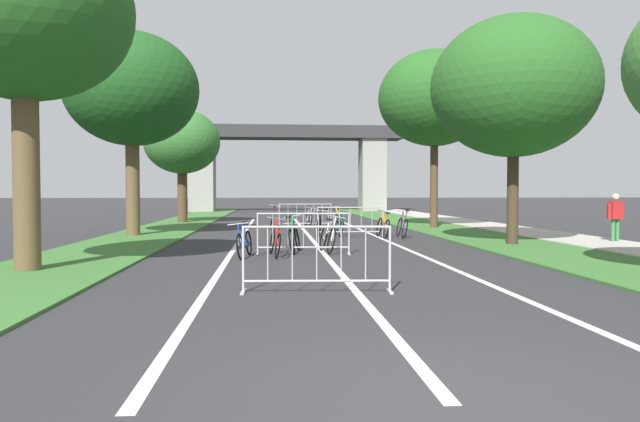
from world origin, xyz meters
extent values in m
plane|color=#2B2B2D|center=(0.00, 0.00, 0.00)|extent=(300.00, 300.00, 0.00)
cube|color=#386B2D|center=(-5.74, 21.15, 0.03)|extent=(2.90, 51.69, 0.05)
cube|color=#386B2D|center=(5.74, 21.15, 0.03)|extent=(2.90, 51.69, 0.05)
cube|color=#ADA89E|center=(8.38, 21.15, 0.04)|extent=(2.37, 51.69, 0.08)
cube|color=silver|center=(0.00, 14.95, 0.00)|extent=(0.14, 29.91, 0.01)
cube|color=silver|center=(2.36, 14.95, 0.00)|extent=(0.14, 29.91, 0.01)
cube|color=silver|center=(-2.36, 14.95, 0.00)|extent=(0.14, 29.91, 0.01)
cube|color=#2D2D30|center=(0.00, 42.72, 6.27)|extent=(18.16, 2.88, 0.98)
cube|color=gray|center=(-6.76, 42.72, 2.89)|extent=(1.92, 2.40, 5.78)
cube|color=gray|center=(6.76, 42.72, 2.89)|extent=(1.92, 2.40, 5.78)
cylinder|color=brown|center=(-6.09, 7.70, 1.78)|extent=(0.49, 0.49, 3.56)
ellipsoid|color=#23561E|center=(-6.09, 7.70, 5.12)|extent=(4.16, 4.16, 3.53)
cylinder|color=brown|center=(-6.21, 17.06, 1.72)|extent=(0.48, 0.48, 3.43)
ellipsoid|color=#194719|center=(-6.21, 17.06, 5.18)|extent=(4.67, 4.67, 3.97)
cylinder|color=#4C3823|center=(-5.81, 25.93, 1.34)|extent=(0.48, 0.48, 2.68)
ellipsoid|color=#2D6628|center=(-5.81, 25.93, 4.10)|extent=(3.80, 3.80, 3.23)
cylinder|color=#3D2D1E|center=(5.72, 12.54, 1.42)|extent=(0.33, 0.33, 2.83)
ellipsoid|color=#23561E|center=(5.72, 12.54, 4.63)|extent=(4.80, 4.80, 4.08)
cylinder|color=#4C3823|center=(5.66, 20.71, 1.89)|extent=(0.34, 0.34, 3.79)
ellipsoid|color=#23561E|center=(5.66, 20.71, 5.60)|extent=(4.83, 4.83, 4.10)
cylinder|color=#ADADB2|center=(-1.77, 5.03, 0.53)|extent=(0.04, 0.04, 1.05)
cube|color=#ADADB2|center=(-1.77, 5.03, 0.01)|extent=(0.09, 0.44, 0.03)
cylinder|color=#ADADB2|center=(0.52, 4.89, 0.53)|extent=(0.04, 0.04, 1.05)
cube|color=#ADADB2|center=(0.52, 4.89, 0.01)|extent=(0.09, 0.44, 0.03)
cylinder|color=#ADADB2|center=(-0.63, 4.96, 1.03)|extent=(2.30, 0.18, 0.04)
cylinder|color=#ADADB2|center=(-0.63, 4.96, 0.18)|extent=(2.30, 0.18, 0.04)
cylinder|color=#ADADB2|center=(-1.39, 5.01, 0.61)|extent=(0.02, 0.02, 0.87)
cylinder|color=#ADADB2|center=(-1.01, 4.98, 0.61)|extent=(0.02, 0.02, 0.87)
cylinder|color=#ADADB2|center=(-0.63, 4.96, 0.61)|extent=(0.02, 0.02, 0.87)
cylinder|color=#ADADB2|center=(-0.24, 4.94, 0.61)|extent=(0.02, 0.02, 0.87)
cylinder|color=#ADADB2|center=(0.14, 4.92, 0.61)|extent=(0.02, 0.02, 0.87)
cylinder|color=#ADADB2|center=(-1.68, 10.62, 0.53)|extent=(0.04, 0.04, 1.05)
cube|color=#ADADB2|center=(-1.68, 10.62, 0.01)|extent=(0.08, 0.44, 0.03)
cylinder|color=#ADADB2|center=(0.61, 10.50, 0.53)|extent=(0.04, 0.04, 1.05)
cube|color=#ADADB2|center=(0.61, 10.50, 0.01)|extent=(0.08, 0.44, 0.03)
cylinder|color=#ADADB2|center=(-0.53, 10.56, 1.03)|extent=(2.30, 0.16, 0.04)
cylinder|color=#ADADB2|center=(-0.53, 10.56, 0.18)|extent=(2.30, 0.16, 0.04)
cylinder|color=#ADADB2|center=(-1.30, 10.60, 0.61)|extent=(0.02, 0.02, 0.87)
cylinder|color=#ADADB2|center=(-0.92, 10.58, 0.61)|extent=(0.02, 0.02, 0.87)
cylinder|color=#ADADB2|center=(-0.53, 10.56, 0.61)|extent=(0.02, 0.02, 0.87)
cylinder|color=#ADADB2|center=(-0.15, 10.54, 0.61)|extent=(0.02, 0.02, 0.87)
cylinder|color=#ADADB2|center=(0.23, 10.52, 0.61)|extent=(0.02, 0.02, 0.87)
cylinder|color=#ADADB2|center=(0.26, 16.15, 0.53)|extent=(0.04, 0.04, 1.05)
cube|color=#ADADB2|center=(0.26, 16.15, 0.01)|extent=(0.07, 0.44, 0.03)
cylinder|color=#ADADB2|center=(2.56, 16.18, 0.53)|extent=(0.04, 0.04, 1.05)
cube|color=#ADADB2|center=(2.56, 16.18, 0.01)|extent=(0.07, 0.44, 0.03)
cylinder|color=#ADADB2|center=(1.41, 16.16, 1.03)|extent=(2.30, 0.07, 0.04)
cylinder|color=#ADADB2|center=(1.41, 16.16, 0.18)|extent=(2.30, 0.07, 0.04)
cylinder|color=#ADADB2|center=(0.65, 16.15, 0.61)|extent=(0.02, 0.02, 0.87)
cylinder|color=#ADADB2|center=(1.03, 16.16, 0.61)|extent=(0.02, 0.02, 0.87)
cylinder|color=#ADADB2|center=(1.41, 16.16, 0.61)|extent=(0.02, 0.02, 0.87)
cylinder|color=#ADADB2|center=(1.80, 16.17, 0.61)|extent=(0.02, 0.02, 0.87)
cylinder|color=#ADADB2|center=(2.18, 16.17, 0.61)|extent=(0.02, 0.02, 0.87)
cylinder|color=#ADADB2|center=(-0.99, 21.71, 0.53)|extent=(0.04, 0.04, 1.05)
cube|color=#ADADB2|center=(-0.99, 21.71, 0.01)|extent=(0.08, 0.44, 0.03)
cylinder|color=#ADADB2|center=(1.31, 21.81, 0.53)|extent=(0.04, 0.04, 1.05)
cube|color=#ADADB2|center=(1.31, 21.81, 0.01)|extent=(0.08, 0.44, 0.03)
cylinder|color=#ADADB2|center=(0.16, 21.76, 1.03)|extent=(2.30, 0.14, 0.04)
cylinder|color=#ADADB2|center=(0.16, 21.76, 0.18)|extent=(2.30, 0.14, 0.04)
cylinder|color=#ADADB2|center=(-0.61, 21.73, 0.61)|extent=(0.02, 0.02, 0.87)
cylinder|color=#ADADB2|center=(-0.23, 21.75, 0.61)|extent=(0.02, 0.02, 0.87)
cylinder|color=#ADADB2|center=(0.16, 21.76, 0.61)|extent=(0.02, 0.02, 0.87)
cylinder|color=#ADADB2|center=(0.54, 21.78, 0.61)|extent=(0.02, 0.02, 0.87)
cylinder|color=#ADADB2|center=(0.92, 21.79, 0.61)|extent=(0.02, 0.02, 0.87)
torus|color=black|center=(-1.19, 9.66, 0.30)|extent=(0.21, 0.62, 0.61)
torus|color=black|center=(-1.32, 10.74, 0.30)|extent=(0.21, 0.62, 0.61)
cylinder|color=red|center=(-1.20, 10.18, 0.60)|extent=(0.07, 1.06, 0.64)
cylinder|color=red|center=(-1.19, 9.97, 0.51)|extent=(0.14, 0.12, 0.51)
cylinder|color=red|center=(-1.21, 9.83, 0.28)|extent=(0.08, 0.35, 0.07)
cylinder|color=red|center=(-1.27, 10.72, 0.60)|extent=(0.14, 0.08, 0.61)
cube|color=black|center=(-1.15, 9.94, 0.76)|extent=(0.13, 0.25, 0.07)
cylinder|color=#99999E|center=(-1.21, 10.70, 0.91)|extent=(0.46, 0.08, 0.10)
torus|color=black|center=(-1.90, 10.51, 0.31)|extent=(0.20, 0.63, 0.62)
torus|color=black|center=(-2.06, 9.52, 0.31)|extent=(0.20, 0.63, 0.62)
cylinder|color=#1E389E|center=(-2.01, 10.05, 0.57)|extent=(0.25, 0.96, 0.56)
cylinder|color=#1E389E|center=(-1.97, 10.23, 0.55)|extent=(0.10, 0.13, 0.57)
cylinder|color=#1E389E|center=(-1.93, 10.35, 0.29)|extent=(0.07, 0.33, 0.07)
cylinder|color=#1E389E|center=(-2.09, 9.55, 0.57)|extent=(0.09, 0.10, 0.53)
cube|color=black|center=(-2.00, 10.27, 0.83)|extent=(0.14, 0.25, 0.06)
cylinder|color=#99999E|center=(-2.11, 9.58, 0.83)|extent=(0.50, 0.11, 0.08)
torus|color=black|center=(1.77, 21.78, 0.30)|extent=(0.18, 0.61, 0.60)
torus|color=black|center=(1.73, 22.82, 0.30)|extent=(0.18, 0.61, 0.60)
cylinder|color=gold|center=(1.69, 22.27, 0.59)|extent=(0.20, 1.02, 0.62)
cylinder|color=gold|center=(1.71, 22.07, 0.53)|extent=(0.16, 0.13, 0.56)
cylinder|color=gold|center=(1.77, 21.94, 0.28)|extent=(0.03, 0.34, 0.07)
cylinder|color=gold|center=(1.67, 22.79, 0.59)|extent=(0.16, 0.10, 0.59)
cube|color=black|center=(1.65, 22.03, 0.81)|extent=(0.12, 0.24, 0.07)
cylinder|color=#99999E|center=(1.61, 22.77, 0.88)|extent=(0.43, 0.04, 0.11)
torus|color=black|center=(3.12, 15.17, 0.34)|extent=(0.20, 0.69, 0.67)
torus|color=black|center=(3.15, 16.19, 0.34)|extent=(0.20, 0.69, 0.67)
cylinder|color=#662884|center=(3.19, 15.65, 0.62)|extent=(0.19, 0.99, 0.58)
cylinder|color=#662884|center=(3.19, 15.46, 0.62)|extent=(0.19, 0.12, 0.66)
cylinder|color=#662884|center=(3.12, 15.34, 0.32)|extent=(0.03, 0.33, 0.08)
cylinder|color=#662884|center=(3.21, 16.16, 0.62)|extent=(0.16, 0.10, 0.56)
cube|color=black|center=(3.26, 15.42, 0.95)|extent=(0.12, 0.24, 0.07)
cylinder|color=#99999E|center=(3.27, 16.13, 0.89)|extent=(0.51, 0.05, 0.14)
torus|color=black|center=(0.25, 22.66, 0.30)|extent=(0.18, 0.61, 0.60)
torus|color=black|center=(0.37, 21.61, 0.30)|extent=(0.18, 0.61, 0.60)
cylinder|color=#B7B7BC|center=(0.34, 22.16, 0.58)|extent=(0.22, 1.01, 0.59)
cylinder|color=#B7B7BC|center=(0.32, 22.36, 0.56)|extent=(0.11, 0.13, 0.62)
cylinder|color=#B7B7BC|center=(0.27, 22.49, 0.28)|extent=(0.06, 0.34, 0.07)
cylinder|color=#B7B7BC|center=(0.40, 21.64, 0.58)|extent=(0.10, 0.10, 0.56)
cube|color=black|center=(0.35, 22.40, 0.87)|extent=(0.13, 0.25, 0.06)
cylinder|color=#99999E|center=(0.43, 21.67, 0.86)|extent=(0.44, 0.08, 0.08)
torus|color=black|center=(2.51, 15.26, 0.33)|extent=(0.21, 0.68, 0.67)
torus|color=black|center=(2.47, 16.36, 0.33)|extent=(0.21, 0.68, 0.67)
cylinder|color=orange|center=(2.55, 15.79, 0.62)|extent=(0.12, 1.07, 0.60)
cylinder|color=orange|center=(2.55, 15.58, 0.57)|extent=(0.17, 0.12, 0.58)
cylinder|color=orange|center=(2.50, 15.44, 0.31)|extent=(0.05, 0.36, 0.08)
cylinder|color=orange|center=(2.53, 16.34, 0.62)|extent=(0.16, 0.09, 0.57)
cube|color=black|center=(2.61, 15.54, 0.86)|extent=(0.12, 0.24, 0.07)
cylinder|color=#99999E|center=(2.59, 16.31, 0.90)|extent=(0.45, 0.04, 0.12)
torus|color=black|center=(0.18, 15.08, 0.34)|extent=(0.20, 0.69, 0.68)
torus|color=black|center=(0.34, 16.15, 0.34)|extent=(0.20, 0.69, 0.68)
cylinder|color=black|center=(0.28, 15.59, 0.63)|extent=(0.24, 1.03, 0.62)
cylinder|color=black|center=(0.25, 15.38, 0.59)|extent=(0.08, 0.13, 0.60)
cylinder|color=black|center=(0.20, 15.26, 0.31)|extent=(0.08, 0.35, 0.08)
cylinder|color=black|center=(0.36, 16.12, 0.63)|extent=(0.08, 0.10, 0.59)
cube|color=black|center=(0.26, 15.34, 0.89)|extent=(0.14, 0.25, 0.06)
cylinder|color=#99999E|center=(0.38, 16.09, 0.92)|extent=(0.52, 0.11, 0.07)
torus|color=black|center=(0.06, 11.49, 0.35)|extent=(0.25, 0.71, 0.69)
torus|color=black|center=(0.17, 10.50, 0.35)|extent=(0.25, 0.71, 0.69)
cylinder|color=silver|center=(0.17, 11.03, 0.65)|extent=(0.27, 0.96, 0.64)
cylinder|color=silver|center=(0.14, 11.22, 0.57)|extent=(0.16, 0.13, 0.56)
cylinder|color=silver|center=(0.07, 11.33, 0.32)|extent=(0.05, 0.33, 0.08)
cylinder|color=silver|center=(0.23, 10.53, 0.65)|extent=(0.16, 0.11, 0.61)
cube|color=black|center=(0.19, 11.26, 0.85)|extent=(0.13, 0.25, 0.07)
cylinder|color=#99999E|center=(0.29, 10.57, 0.95)|extent=(0.51, 0.08, 0.13)
torus|color=black|center=(-0.83, 10.50, 0.33)|extent=(0.27, 0.69, 0.67)
torus|color=black|center=(-0.66, 11.58, 0.33)|extent=(0.27, 0.69, 0.67)
cylinder|color=#1E7238|center=(-0.80, 11.03, 0.63)|extent=(0.10, 1.07, 0.62)
cylinder|color=#1E7238|center=(-0.83, 10.82, 0.61)|extent=(0.18, 0.10, 0.66)
cylinder|color=#1E7238|center=(-0.80, 10.68, 0.31)|extent=(0.09, 0.35, 0.08)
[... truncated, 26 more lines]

